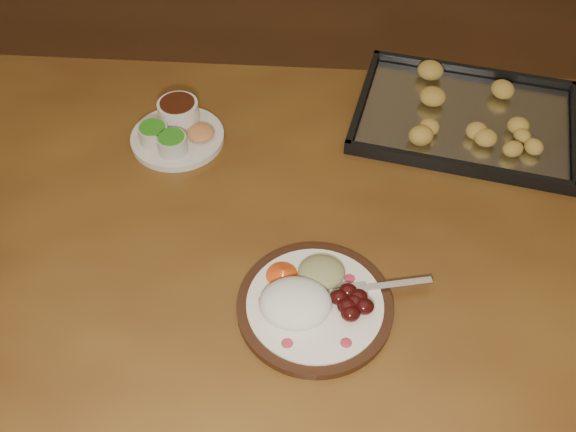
{
  "coord_description": "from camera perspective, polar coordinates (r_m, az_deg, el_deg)",
  "views": [
    {
      "loc": [
        0.21,
        -0.87,
        1.58
      ],
      "look_at": [
        0.2,
        -0.15,
        0.77
      ],
      "focal_mm": 40.0,
      "sensor_mm": 36.0,
      "label": 1
    }
  ],
  "objects": [
    {
      "name": "baking_tray",
      "position": [
        1.33,
        15.45,
        8.54
      ],
      "size": [
        0.49,
        0.41,
        0.04
      ],
      "rotation": [
        0.0,
        0.0,
        -0.26
      ],
      "color": "black",
      "rests_on": "dining_table"
    },
    {
      "name": "ground",
      "position": [
        1.82,
        -6.45,
        -12.59
      ],
      "size": [
        4.0,
        4.0,
        0.0
      ],
      "primitive_type": "plane",
      "color": "brown",
      "rests_on": "ground"
    },
    {
      "name": "condiment_saucer",
      "position": [
        1.26,
        -9.94,
        7.54
      ],
      "size": [
        0.18,
        0.18,
        0.06
      ],
      "rotation": [
        0.0,
        0.0,
        -0.29
      ],
      "color": "silver",
      "rests_on": "dining_table"
    },
    {
      "name": "dining_table",
      "position": [
        1.18,
        -1.12,
        -3.61
      ],
      "size": [
        1.55,
        0.99,
        0.75
      ],
      "rotation": [
        0.0,
        0.0,
        -0.06
      ],
      "color": "brown",
      "rests_on": "ground"
    },
    {
      "name": "dinner_plate",
      "position": [
        0.98,
        2.15,
        -7.58
      ],
      "size": [
        0.3,
        0.24,
        0.06
      ],
      "rotation": [
        0.0,
        0.0,
        0.18
      ],
      "color": "black",
      "rests_on": "dining_table"
    }
  ]
}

